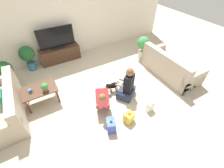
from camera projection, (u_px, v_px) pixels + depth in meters
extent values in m
plane|color=beige|center=(101.00, 94.00, 4.39)|extent=(16.00, 16.00, 0.00)
cube|color=silver|center=(66.00, 21.00, 5.20)|extent=(8.40, 0.06, 2.60)
cube|color=tan|center=(3.00, 111.00, 3.68)|extent=(0.92, 1.87, 0.43)
cube|color=tan|center=(11.00, 93.00, 3.53)|extent=(0.20, 1.87, 0.42)
cube|color=tan|center=(0.00, 87.00, 4.17)|extent=(0.92, 0.16, 0.61)
cube|color=tan|center=(2.00, 137.00, 3.07)|extent=(0.92, 0.16, 0.61)
cube|color=#288E6B|center=(3.00, 98.00, 3.49)|extent=(0.18, 0.34, 0.32)
cube|color=tan|center=(171.00, 69.00, 4.96)|extent=(0.92, 1.87, 0.43)
cube|color=tan|center=(166.00, 61.00, 4.54)|extent=(0.20, 1.87, 0.42)
cube|color=tan|center=(193.00, 81.00, 4.35)|extent=(0.92, 0.16, 0.61)
cube|color=tan|center=(154.00, 54.00, 5.45)|extent=(0.92, 0.16, 0.61)
cube|color=#EACC4C|center=(170.00, 61.00, 4.65)|extent=(0.18, 0.34, 0.32)
cube|color=#472D1E|center=(39.00, 90.00, 3.87)|extent=(0.87, 0.58, 0.03)
cylinder|color=#472D1E|center=(28.00, 107.00, 3.75)|extent=(0.04, 0.04, 0.45)
cylinder|color=#472D1E|center=(58.00, 96.00, 4.02)|extent=(0.04, 0.04, 0.45)
cylinder|color=#472D1E|center=(26.00, 95.00, 4.04)|extent=(0.04, 0.04, 0.45)
cylinder|color=#472D1E|center=(54.00, 86.00, 4.32)|extent=(0.04, 0.04, 0.45)
cube|color=#472D1E|center=(61.00, 54.00, 5.54)|extent=(1.39, 0.41, 0.53)
cube|color=black|center=(59.00, 47.00, 5.34)|extent=(0.43, 0.20, 0.05)
cube|color=black|center=(56.00, 37.00, 5.09)|extent=(1.22, 0.03, 0.69)
cylinder|color=beige|center=(141.00, 54.00, 5.75)|extent=(0.26, 0.26, 0.29)
cylinder|color=brown|center=(142.00, 49.00, 5.61)|extent=(0.05, 0.05, 0.14)
sphere|color=#3D8E47|center=(143.00, 43.00, 5.43)|extent=(0.46, 0.46, 0.46)
cylinder|color=#336B84|center=(11.00, 81.00, 4.65)|extent=(0.23, 0.23, 0.22)
cylinder|color=brown|center=(8.00, 77.00, 4.53)|extent=(0.04, 0.04, 0.14)
sphere|color=#1E5628|center=(4.00, 70.00, 4.34)|extent=(0.48, 0.48, 0.48)
cylinder|color=#336B84|center=(32.00, 66.00, 5.21)|extent=(0.28, 0.28, 0.27)
cylinder|color=brown|center=(30.00, 61.00, 5.07)|extent=(0.05, 0.05, 0.15)
sphere|color=#1E5628|center=(27.00, 54.00, 4.88)|extent=(0.48, 0.48, 0.48)
cube|color=#23232D|center=(102.00, 98.00, 4.09)|extent=(0.44, 0.52, 0.28)
cube|color=#AD3338|center=(102.00, 98.00, 3.68)|extent=(0.50, 0.59, 0.47)
sphere|color=#8E6647|center=(102.00, 98.00, 3.39)|extent=(0.19, 0.19, 0.19)
sphere|color=brown|center=(102.00, 97.00, 3.37)|extent=(0.17, 0.17, 0.17)
cylinder|color=#8E6647|center=(97.00, 107.00, 3.72)|extent=(0.17, 0.27, 0.41)
cylinder|color=#8E6647|center=(109.00, 106.00, 3.74)|extent=(0.17, 0.27, 0.41)
cube|color=#283351|center=(126.00, 92.00, 4.27)|extent=(0.66, 0.62, 0.24)
cube|color=black|center=(129.00, 83.00, 4.00)|extent=(0.38, 0.35, 0.53)
sphere|color=#8E6647|center=(130.00, 72.00, 3.76)|extent=(0.21, 0.21, 0.21)
sphere|color=brown|center=(130.00, 71.00, 3.73)|extent=(0.19, 0.19, 0.19)
cylinder|color=#8E6647|center=(124.00, 80.00, 4.20)|extent=(0.19, 0.25, 0.06)
cylinder|color=#8E6647|center=(120.00, 86.00, 4.03)|extent=(0.19, 0.25, 0.06)
ellipsoid|color=black|center=(114.00, 85.00, 4.34)|extent=(0.28, 0.16, 0.18)
sphere|color=black|center=(108.00, 86.00, 4.24)|extent=(0.15, 0.15, 0.15)
sphere|color=olive|center=(106.00, 87.00, 4.23)|extent=(0.07, 0.07, 0.07)
cylinder|color=black|center=(119.00, 82.00, 4.37)|extent=(0.10, 0.03, 0.11)
cylinder|color=olive|center=(110.00, 89.00, 4.44)|extent=(0.04, 0.04, 0.14)
cylinder|color=olive|center=(112.00, 91.00, 4.38)|extent=(0.04, 0.04, 0.14)
cylinder|color=olive|center=(115.00, 87.00, 4.51)|extent=(0.04, 0.04, 0.14)
cylinder|color=olive|center=(117.00, 89.00, 4.44)|extent=(0.04, 0.04, 0.14)
cube|color=#3D51BC|center=(111.00, 125.00, 3.45)|extent=(0.28, 0.32, 0.31)
cube|color=#2D934C|center=(111.00, 125.00, 3.45)|extent=(0.20, 0.10, 0.31)
sphere|color=#2D934C|center=(111.00, 121.00, 3.33)|extent=(0.07, 0.07, 0.07)
cube|color=yellow|center=(129.00, 117.00, 3.63)|extent=(0.28, 0.26, 0.27)
cube|color=orange|center=(129.00, 117.00, 3.63)|extent=(0.23, 0.10, 0.27)
sphere|color=orange|center=(129.00, 113.00, 3.52)|extent=(0.07, 0.07, 0.07)
cube|color=white|center=(150.00, 107.00, 3.86)|extent=(0.20, 0.11, 0.29)
torus|color=#4C3823|center=(151.00, 103.00, 3.75)|extent=(0.13, 0.13, 0.01)
cylinder|color=#386BAD|center=(30.00, 91.00, 3.75)|extent=(0.08, 0.08, 0.09)
torus|color=#386BAD|center=(32.00, 90.00, 3.77)|extent=(0.06, 0.01, 0.06)
cylinder|color=#A36042|center=(46.00, 89.00, 3.80)|extent=(0.11, 0.11, 0.07)
sphere|color=#337F3D|center=(44.00, 86.00, 3.73)|extent=(0.17, 0.17, 0.17)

